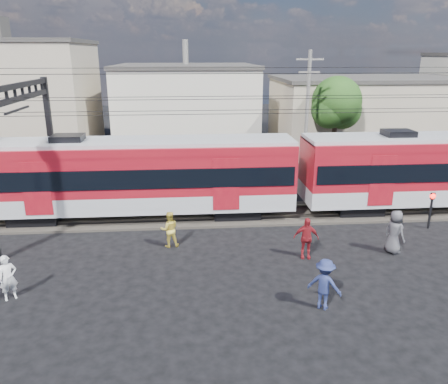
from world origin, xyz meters
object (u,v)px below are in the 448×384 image
Objects in this scene: pedestrian_a at (8,278)px; commuter_train at (140,174)px; pedestrian_c at (324,284)px; crossing_signal at (432,204)px.

commuter_train is at bearing 31.55° from pedestrian_a.
pedestrian_c is at bearing -52.47° from commuter_train.
commuter_train is at bearing -19.50° from pedestrian_c.
pedestrian_a is at bearing -164.48° from crossing_signal.
commuter_train reaches higher than crossing_signal.
pedestrian_a is 10.93m from pedestrian_c.
commuter_train is 30.38× the size of pedestrian_a.
crossing_signal is (7.29, 6.49, 0.39)m from pedestrian_c.
pedestrian_a is 18.82m from crossing_signal.
pedestrian_a is 0.92× the size of pedestrian_c.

